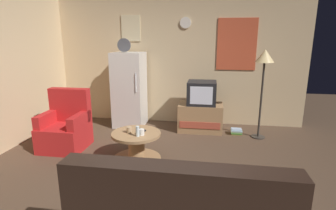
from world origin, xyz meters
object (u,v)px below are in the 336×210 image
(mug_ceramic_white, at_px, (142,132))
(armchair, at_px, (66,128))
(coffee_table, at_px, (137,147))
(book_stack, at_px, (236,131))
(fridge, at_px, (129,90))
(wine_glass, at_px, (138,131))
(standing_lamp, at_px, (264,63))
(tv_stand, at_px, (200,117))
(crt_tv, at_px, (202,93))
(mug_ceramic_tan, at_px, (129,130))
(remote_control, at_px, (141,130))

(mug_ceramic_white, bearing_deg, armchair, 164.18)
(coffee_table, distance_m, book_stack, 2.08)
(fridge, distance_m, wine_glass, 1.87)
(mug_ceramic_white, height_order, book_stack, mug_ceramic_white)
(coffee_table, bearing_deg, mug_ceramic_white, -38.52)
(standing_lamp, bearing_deg, wine_glass, -143.37)
(tv_stand, relative_size, mug_ceramic_white, 9.33)
(crt_tv, relative_size, armchair, 0.56)
(tv_stand, height_order, coffee_table, tv_stand)
(crt_tv, distance_m, mug_ceramic_tan, 1.82)
(crt_tv, bearing_deg, standing_lamp, -11.86)
(mug_ceramic_tan, bearing_deg, book_stack, 39.85)
(wine_glass, relative_size, remote_control, 1.00)
(remote_control, bearing_deg, standing_lamp, 59.62)
(crt_tv, bearing_deg, remote_control, -121.19)
(wine_glass, height_order, mug_ceramic_tan, wine_glass)
(crt_tv, xyz_separation_m, remote_control, (-0.84, -1.38, -0.31))
(tv_stand, relative_size, remote_control, 5.60)
(fridge, height_order, standing_lamp, fridge)
(armchair, height_order, book_stack, armchair)
(standing_lamp, bearing_deg, fridge, 172.43)
(tv_stand, bearing_deg, book_stack, -10.33)
(tv_stand, xyz_separation_m, remote_control, (-0.83, -1.39, 0.18))
(tv_stand, height_order, mug_ceramic_tan, tv_stand)
(tv_stand, relative_size, armchair, 0.87)
(crt_tv, bearing_deg, book_stack, -10.44)
(wine_glass, distance_m, armchair, 1.43)
(standing_lamp, bearing_deg, mug_ceramic_tan, -147.75)
(crt_tv, bearing_deg, armchair, -151.68)
(wine_glass, relative_size, mug_ceramic_white, 1.67)
(fridge, distance_m, tv_stand, 1.54)
(tv_stand, xyz_separation_m, standing_lamp, (1.07, -0.22, 1.09))
(tv_stand, distance_m, standing_lamp, 1.54)
(crt_tv, relative_size, mug_ceramic_white, 6.00)
(tv_stand, bearing_deg, fridge, 175.59)
(wine_glass, xyz_separation_m, mug_ceramic_tan, (-0.16, 0.11, -0.03))
(standing_lamp, bearing_deg, book_stack, 165.65)
(tv_stand, xyz_separation_m, wine_glass, (-0.82, -1.63, 0.25))
(standing_lamp, distance_m, coffee_table, 2.59)
(remote_control, bearing_deg, tv_stand, 87.30)
(armchair, bearing_deg, mug_ceramic_white, -15.82)
(remote_control, relative_size, book_stack, 0.71)
(tv_stand, bearing_deg, standing_lamp, -11.77)
(tv_stand, distance_m, coffee_table, 1.73)
(wine_glass, distance_m, mug_ceramic_white, 0.08)
(mug_ceramic_tan, height_order, remote_control, mug_ceramic_tan)
(tv_stand, bearing_deg, coffee_table, -120.69)
(mug_ceramic_white, bearing_deg, remote_control, 106.01)
(crt_tv, distance_m, mug_ceramic_white, 1.78)
(fridge, xyz_separation_m, wine_glass, (0.64, -1.74, -0.24))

